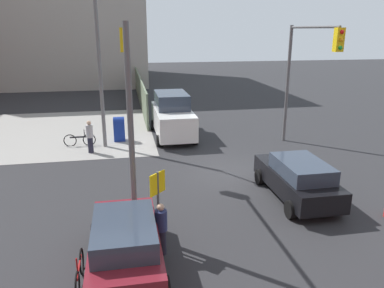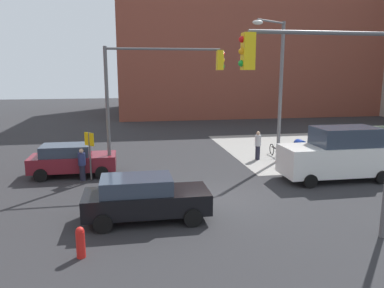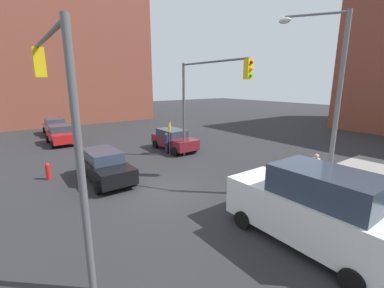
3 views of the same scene
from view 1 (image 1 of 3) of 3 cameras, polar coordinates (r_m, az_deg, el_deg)
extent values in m
plane|color=#28282B|center=(17.20, 6.00, -4.42)|extent=(120.00, 120.00, 0.00)
cube|color=gray|center=(25.49, -19.96, 1.78)|extent=(12.00, 12.00, 0.01)
cube|color=#607056|center=(32.89, -7.90, 8.03)|extent=(18.27, 0.12, 2.40)
cylinder|color=#59595B|center=(11.24, -9.27, 1.24)|extent=(0.18, 0.18, 6.50)
cylinder|color=#59595B|center=(13.70, -10.28, 17.26)|extent=(5.75, 0.12, 0.12)
cube|color=yellow|center=(16.58, -10.30, 15.34)|extent=(0.32, 0.36, 1.00)
sphere|color=red|center=(16.76, -10.37, 16.45)|extent=(0.18, 0.18, 0.18)
sphere|color=orange|center=(16.76, -10.31, 15.36)|extent=(0.18, 0.18, 0.18)
sphere|color=green|center=(16.77, -10.25, 14.27)|extent=(0.18, 0.18, 0.18)
cylinder|color=#59595B|center=(22.05, 14.34, 8.66)|extent=(0.18, 0.18, 6.50)
cylinder|color=#59595B|center=(19.72, 17.96, 16.59)|extent=(4.72, 0.12, 0.12)
cube|color=yellow|center=(17.67, 21.47, 14.57)|extent=(0.32, 0.36, 1.00)
sphere|color=red|center=(17.51, 21.90, 15.56)|extent=(0.18, 0.18, 0.18)
sphere|color=orange|center=(17.52, 21.78, 14.52)|extent=(0.18, 0.18, 0.18)
sphere|color=green|center=(17.53, 21.66, 13.48)|extent=(0.18, 0.18, 0.18)
cylinder|color=slate|center=(20.68, -13.81, 10.27)|extent=(0.20, 0.20, 8.00)
cylinder|color=#4C4C4C|center=(11.17, -5.16, -10.00)|extent=(0.08, 0.08, 2.40)
cube|color=yellow|center=(10.81, -5.28, -5.99)|extent=(0.48, 0.48, 0.64)
cube|color=navy|center=(22.26, -11.02, 1.92)|extent=(0.56, 0.64, 1.15)
cylinder|color=navy|center=(22.12, -11.10, 3.35)|extent=(0.56, 0.64, 0.56)
cube|color=black|center=(15.00, 15.59, -5.43)|extent=(4.48, 1.80, 0.75)
cube|color=#2D3847|center=(14.47, 16.40, -3.57)|extent=(2.51, 1.58, 0.55)
cylinder|color=black|center=(16.08, 10.24, -4.95)|extent=(0.64, 0.22, 0.64)
cylinder|color=black|center=(16.78, 16.03, -4.41)|extent=(0.64, 0.22, 0.64)
cylinder|color=black|center=(13.53, 14.78, -9.63)|extent=(0.64, 0.22, 0.64)
cylinder|color=black|center=(14.36, 21.38, -8.69)|extent=(0.64, 0.22, 0.64)
cube|color=maroon|center=(10.57, -10.12, -15.06)|extent=(4.28, 1.80, 0.75)
cube|color=#2D3847|center=(9.94, -10.29, -12.93)|extent=(2.40, 1.58, 0.55)
cylinder|color=black|center=(12.06, -14.52, -13.11)|extent=(0.64, 0.22, 0.64)
cylinder|color=black|center=(12.04, -5.74, -12.66)|extent=(0.64, 0.22, 0.64)
cube|color=white|center=(22.65, -2.96, 3.63)|extent=(5.40, 2.10, 1.40)
cube|color=#2D3847|center=(22.84, -3.15, 6.69)|extent=(3.02, 1.85, 0.90)
cylinder|color=black|center=(21.24, 0.54, 0.79)|extent=(0.64, 0.22, 0.64)
cylinder|color=black|center=(20.96, -5.10, 0.49)|extent=(0.64, 0.22, 0.64)
cylinder|color=black|center=(24.73, -1.09, 3.13)|extent=(0.64, 0.22, 0.64)
cylinder|color=black|center=(24.49, -5.95, 2.90)|extent=(0.64, 0.22, 0.64)
cylinder|color=navy|center=(10.88, -4.76, -11.51)|extent=(0.36, 0.36, 0.61)
sphere|color=tan|center=(10.69, -4.81, -9.58)|extent=(0.21, 0.21, 0.21)
cylinder|color=#1E1E2D|center=(11.23, -4.67, -14.61)|extent=(0.28, 0.28, 0.77)
cylinder|color=#B2B2B7|center=(20.26, -15.36, 1.89)|extent=(0.36, 0.36, 0.67)
sphere|color=tan|center=(20.15, -15.46, 3.12)|extent=(0.23, 0.23, 0.23)
cylinder|color=#1E1E2D|center=(20.46, -15.20, -0.16)|extent=(0.28, 0.28, 0.85)
torus|color=black|center=(21.96, -18.09, 0.50)|extent=(0.05, 0.71, 0.71)
torus|color=black|center=(21.84, -15.39, 0.65)|extent=(0.05, 0.71, 0.71)
cube|color=black|center=(21.85, -16.78, 1.03)|extent=(0.04, 1.04, 0.08)
cylinder|color=black|center=(21.75, -16.10, 1.67)|extent=(0.04, 0.04, 0.40)
torus|color=black|center=(10.90, -16.48, -16.75)|extent=(0.71, 0.05, 0.71)
torus|color=black|center=(10.05, -17.05, -20.02)|extent=(0.71, 0.05, 0.71)
cube|color=maroon|center=(10.37, -16.84, -17.51)|extent=(1.04, 0.04, 0.08)
cylinder|color=maroon|center=(10.01, -17.13, -17.27)|extent=(0.04, 0.04, 0.40)
camera|label=2|loc=(22.62, 48.90, 9.00)|focal=35.00mm
camera|label=3|loc=(27.76, 11.85, 14.36)|focal=24.00mm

